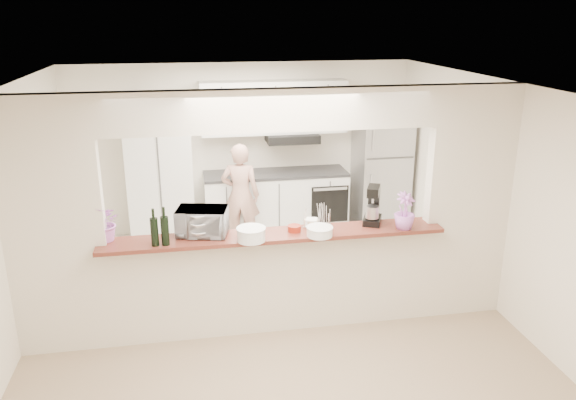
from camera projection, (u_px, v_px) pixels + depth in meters
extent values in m
plane|color=tan|center=(275.00, 328.00, 5.92)|extent=(6.00, 6.00, 0.00)
cube|color=beige|center=(256.00, 266.00, 7.37)|extent=(5.00, 2.90, 0.01)
cube|color=silver|center=(55.00, 230.00, 5.18)|extent=(0.90, 0.15, 2.50)
cube|color=silver|center=(467.00, 204.00, 5.87)|extent=(0.90, 0.15, 2.50)
cube|color=silver|center=(273.00, 110.00, 5.19)|extent=(3.20, 0.15, 0.40)
cube|color=silver|center=(274.00, 283.00, 5.75)|extent=(3.20, 0.15, 1.05)
cube|color=brown|center=(275.00, 235.00, 5.54)|extent=(3.40, 0.38, 0.04)
cube|color=silver|center=(160.00, 170.00, 7.91)|extent=(0.90, 0.60, 2.10)
cube|color=silver|center=(276.00, 204.00, 8.38)|extent=(2.10, 0.60, 0.90)
cube|color=#2F2F32|center=(276.00, 174.00, 8.23)|extent=(2.10, 0.62, 0.04)
cube|color=silver|center=(274.00, 107.00, 8.04)|extent=(2.10, 0.35, 0.75)
cube|color=black|center=(292.00, 138.00, 8.12)|extent=(0.75, 0.45, 0.12)
cube|color=black|center=(330.00, 204.00, 8.20)|extent=(0.55, 0.02, 0.55)
cube|color=#B1B2B7|center=(381.00, 174.00, 8.48)|extent=(0.75, 0.70, 1.70)
imported|color=#ED7DCA|center=(106.00, 223.00, 5.29)|extent=(0.39, 0.36, 0.36)
cylinder|color=black|center=(165.00, 231.00, 5.21)|extent=(0.07, 0.07, 0.28)
cylinder|color=black|center=(164.00, 212.00, 5.16)|extent=(0.03, 0.03, 0.10)
cylinder|color=black|center=(154.00, 232.00, 5.20)|extent=(0.07, 0.07, 0.27)
cylinder|color=black|center=(153.00, 214.00, 5.14)|extent=(0.02, 0.02, 0.09)
imported|color=#ACABB0|center=(202.00, 222.00, 5.46)|extent=(0.54, 0.42, 0.27)
imported|color=white|center=(202.00, 223.00, 5.47)|extent=(0.44, 0.44, 0.25)
cylinder|color=white|center=(251.00, 235.00, 5.34)|extent=(0.27, 0.27, 0.12)
cylinder|color=white|center=(251.00, 228.00, 5.32)|extent=(0.28, 0.28, 0.01)
cylinder|color=white|center=(320.00, 232.00, 5.46)|extent=(0.25, 0.25, 0.08)
cylinder|color=white|center=(320.00, 227.00, 5.44)|extent=(0.26, 0.26, 0.01)
cylinder|color=maroon|center=(294.00, 228.00, 5.57)|extent=(0.13, 0.13, 0.06)
cylinder|color=#C8B18D|center=(312.00, 223.00, 5.71)|extent=(0.15, 0.15, 0.07)
cube|color=silver|center=(317.00, 226.00, 5.70)|extent=(0.30, 0.24, 0.02)
cube|color=white|center=(317.00, 222.00, 5.68)|extent=(0.14, 0.14, 0.07)
cube|color=black|center=(372.00, 220.00, 5.79)|extent=(0.27, 0.31, 0.07)
cube|color=black|center=(374.00, 201.00, 5.82)|extent=(0.14, 0.13, 0.29)
cube|color=black|center=(374.00, 191.00, 5.68)|extent=(0.20, 0.26, 0.10)
cylinder|color=#B7B7BC|center=(372.00, 212.00, 5.70)|extent=(0.13, 0.13, 0.12)
imported|color=#CC73D7|center=(405.00, 211.00, 5.60)|extent=(0.27, 0.27, 0.37)
imported|color=tan|center=(241.00, 196.00, 7.82)|extent=(0.61, 0.48, 1.47)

